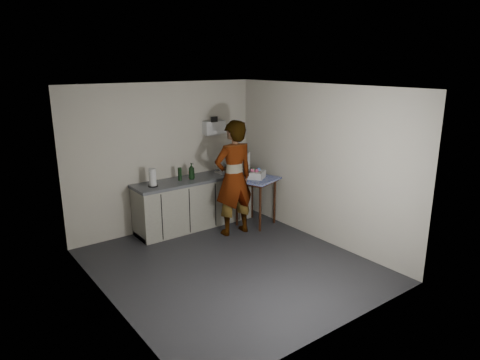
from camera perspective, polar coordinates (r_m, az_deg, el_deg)
ground at (r=6.49m, az=-1.21°, el=-11.29°), size 4.00×4.00×0.00m
wall_back at (r=7.68m, az=-9.96°, el=3.03°), size 3.60×0.02×2.60m
wall_right at (r=7.18m, az=10.43°, el=2.13°), size 0.02×4.00×2.60m
wall_left at (r=5.24m, az=-17.46°, el=-3.32°), size 0.02×4.00×2.60m
ceiling at (r=5.81m, az=-1.36°, el=12.23°), size 3.60×4.00×0.01m
kitchen_counter at (r=7.85m, az=-6.10°, el=-3.17°), size 2.24×0.62×0.91m
wall_shelf at (r=8.03m, az=-3.49°, el=7.01°), size 0.42×0.18×0.37m
side_table at (r=7.80m, az=2.15°, el=-0.56°), size 0.87×0.87×0.89m
standing_man at (r=7.32m, az=-0.84°, el=0.24°), size 0.76×0.53×2.00m
soap_bottle at (r=7.62m, az=-6.49°, el=1.18°), size 0.13×0.13×0.29m
soda_can at (r=7.67m, az=-6.61°, el=0.66°), size 0.07×0.07×0.13m
dark_bottle at (r=7.57m, az=-8.02°, el=0.79°), size 0.07×0.07×0.23m
paper_towel at (r=7.28m, az=-11.57°, el=0.26°), size 0.17×0.17×0.31m
dish_rack at (r=8.03m, az=-1.97°, el=1.34°), size 0.36×0.27×0.25m
bakery_box at (r=7.76m, az=1.94°, el=0.98°), size 0.44×0.44×0.44m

